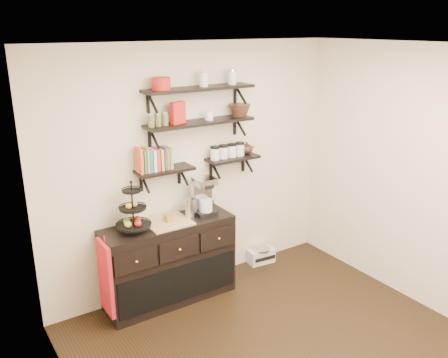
# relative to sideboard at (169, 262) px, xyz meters

# --- Properties ---
(ceiling) EXTENTS (3.50, 3.50, 0.02)m
(ceiling) POSITION_rel_sideboard_xyz_m (0.46, -1.51, 2.25)
(ceiling) COLOR white
(ceiling) RESTS_ON back_wall
(back_wall) EXTENTS (3.50, 0.02, 2.70)m
(back_wall) POSITION_rel_sideboard_xyz_m (0.46, 0.24, 0.90)
(back_wall) COLOR beige
(back_wall) RESTS_ON ground
(left_wall) EXTENTS (0.02, 3.50, 2.70)m
(left_wall) POSITION_rel_sideboard_xyz_m (-1.29, -1.51, 0.90)
(left_wall) COLOR beige
(left_wall) RESTS_ON ground
(right_wall) EXTENTS (0.02, 3.50, 2.70)m
(right_wall) POSITION_rel_sideboard_xyz_m (2.21, -1.51, 0.90)
(right_wall) COLOR beige
(right_wall) RESTS_ON ground
(shelf_top) EXTENTS (1.20, 0.27, 0.23)m
(shelf_top) POSITION_rel_sideboard_xyz_m (0.46, 0.10, 1.78)
(shelf_top) COLOR black
(shelf_top) RESTS_ON back_wall
(shelf_mid) EXTENTS (1.20, 0.27, 0.23)m
(shelf_mid) POSITION_rel_sideboard_xyz_m (0.46, 0.10, 1.43)
(shelf_mid) COLOR black
(shelf_mid) RESTS_ON back_wall
(shelf_low_left) EXTENTS (0.60, 0.25, 0.23)m
(shelf_low_left) POSITION_rel_sideboard_xyz_m (0.04, 0.12, 0.98)
(shelf_low_left) COLOR black
(shelf_low_left) RESTS_ON back_wall
(shelf_low_right) EXTENTS (0.60, 0.25, 0.23)m
(shelf_low_right) POSITION_rel_sideboard_xyz_m (0.88, 0.12, 0.98)
(shelf_low_right) COLOR black
(shelf_low_right) RESTS_ON back_wall
(cookbooks) EXTENTS (0.36, 0.15, 0.26)m
(cookbooks) POSITION_rel_sideboard_xyz_m (-0.04, 0.12, 1.11)
(cookbooks) COLOR #D14F25
(cookbooks) RESTS_ON shelf_low_left
(glass_canisters) EXTENTS (0.43, 0.10, 0.13)m
(glass_canisters) POSITION_rel_sideboard_xyz_m (0.82, 0.12, 1.06)
(glass_canisters) COLOR silver
(glass_canisters) RESTS_ON shelf_low_right
(sideboard) EXTENTS (1.40, 0.50, 0.92)m
(sideboard) POSITION_rel_sideboard_xyz_m (0.00, 0.00, 0.00)
(sideboard) COLOR black
(sideboard) RESTS_ON floor
(fruit_stand) EXTENTS (0.34, 0.34, 0.50)m
(fruit_stand) POSITION_rel_sideboard_xyz_m (-0.37, 0.00, 0.62)
(fruit_stand) COLOR black
(fruit_stand) RESTS_ON sideboard
(candle) EXTENTS (0.08, 0.08, 0.08)m
(candle) POSITION_rel_sideboard_xyz_m (0.02, 0.00, 0.50)
(candle) COLOR olive
(candle) RESTS_ON sideboard
(coffee_maker) EXTENTS (0.23, 0.22, 0.41)m
(coffee_maker) POSITION_rel_sideboard_xyz_m (0.45, 0.03, 0.64)
(coffee_maker) COLOR black
(coffee_maker) RESTS_ON sideboard
(thermal_carafe) EXTENTS (0.11, 0.11, 0.22)m
(thermal_carafe) POSITION_rel_sideboard_xyz_m (0.26, -0.02, 0.56)
(thermal_carafe) COLOR silver
(thermal_carafe) RESTS_ON sideboard
(apron) EXTENTS (0.04, 0.32, 0.74)m
(apron) POSITION_rel_sideboard_xyz_m (-0.73, -0.10, 0.08)
(apron) COLOR #B1131A
(apron) RESTS_ON sideboard
(radio) EXTENTS (0.34, 0.24, 0.20)m
(radio) POSITION_rel_sideboard_xyz_m (1.33, 0.12, -0.36)
(radio) COLOR silver
(radio) RESTS_ON floor
(recipe_box) EXTENTS (0.17, 0.10, 0.22)m
(recipe_box) POSITION_rel_sideboard_xyz_m (0.21, 0.10, 1.56)
(recipe_box) COLOR red
(recipe_box) RESTS_ON shelf_mid
(walnut_bowl) EXTENTS (0.24, 0.24, 0.13)m
(walnut_bowl) POSITION_rel_sideboard_xyz_m (0.96, 0.10, 1.51)
(walnut_bowl) COLOR black
(walnut_bowl) RESTS_ON shelf_mid
(ramekins) EXTENTS (0.09, 0.09, 0.10)m
(ramekins) POSITION_rel_sideboard_xyz_m (0.57, 0.10, 1.50)
(ramekins) COLOR white
(ramekins) RESTS_ON shelf_mid
(teapot) EXTENTS (0.21, 0.18, 0.14)m
(teapot) POSITION_rel_sideboard_xyz_m (1.08, 0.12, 1.07)
(teapot) COLOR black
(teapot) RESTS_ON shelf_low_right
(red_pot) EXTENTS (0.18, 0.18, 0.12)m
(red_pot) POSITION_rel_sideboard_xyz_m (0.04, 0.10, 1.86)
(red_pot) COLOR red
(red_pot) RESTS_ON shelf_top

